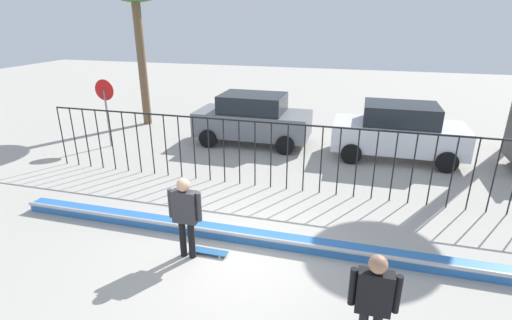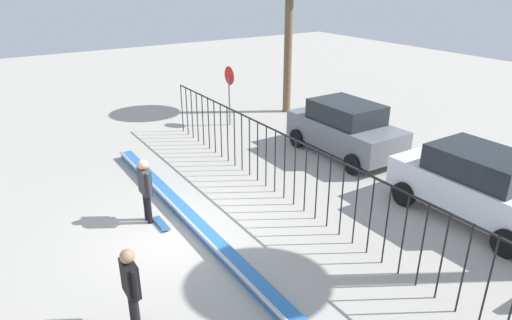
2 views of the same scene
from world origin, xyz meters
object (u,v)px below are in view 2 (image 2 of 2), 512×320
object	(u,v)px
parked_car_gray	(345,128)
parked_car_white	(477,185)
skateboarder	(145,185)
stop_sign	(229,88)
skateboard	(161,223)
camera_operator	(131,283)

from	to	relation	value
parked_car_gray	parked_car_white	distance (m)	5.23
skateboarder	stop_sign	distance (m)	8.25
skateboarder	skateboard	size ratio (longest dim) A/B	2.18
skateboarder	camera_operator	size ratio (longest dim) A/B	1.02
camera_operator	parked_car_white	xyz separation A→B (m)	(0.89, 8.82, -0.05)
stop_sign	skateboarder	bearing A→B (deg)	-44.70
skateboarder	stop_sign	size ratio (longest dim) A/B	0.70
skateboarder	skateboard	distance (m)	1.07
skateboarder	parked_car_gray	xyz separation A→B (m)	(-0.77, 7.56, -0.07)
stop_sign	skateboard	bearing A→B (deg)	-41.96
skateboard	parked_car_white	distance (m)	8.22
camera_operator	parked_car_white	world-z (taller)	parked_car_white
parked_car_gray	parked_car_white	size ratio (longest dim) A/B	1.00
camera_operator	parked_car_gray	world-z (taller)	parked_car_gray
skateboarder	parked_car_gray	distance (m)	7.60
parked_car_gray	stop_sign	xyz separation A→B (m)	(-5.08, -1.77, 0.64)
skateboarder	camera_operator	bearing A→B (deg)	-49.05
skateboarder	camera_operator	xyz separation A→B (m)	(3.56, -1.55, -0.02)
skateboard	camera_operator	size ratio (longest dim) A/B	0.47
skateboarder	stop_sign	xyz separation A→B (m)	(-5.85, 5.79, 0.57)
parked_car_white	stop_sign	size ratio (longest dim) A/B	1.72
parked_car_gray	parked_car_white	xyz separation A→B (m)	(5.22, -0.29, 0.00)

